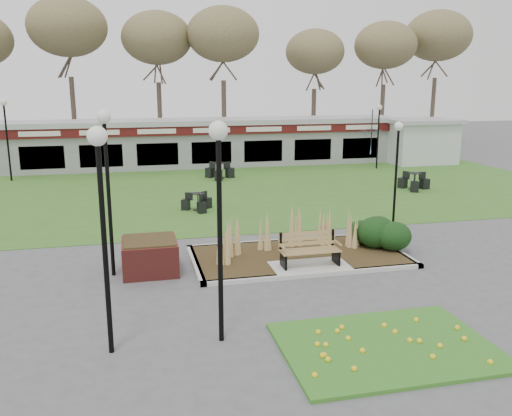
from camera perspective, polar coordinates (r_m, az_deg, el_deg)
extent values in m
plane|color=#515154|center=(15.37, 5.86, -6.66)|extent=(100.00, 100.00, 0.00)
cube|color=#3B6821|center=(26.59, -2.55, 1.96)|extent=(34.00, 16.00, 0.02)
cube|color=#297120|center=(11.47, 13.56, -13.99)|extent=(4.20, 3.00, 0.08)
cube|color=#2F1F12|center=(16.42, 4.50, -5.08)|extent=(6.22, 3.22, 0.12)
cube|color=#B7B7B2|center=(14.98, 6.37, -6.96)|extent=(6.40, 0.18, 0.12)
cube|color=#B7B7B2|center=(17.89, 2.94, -3.51)|extent=(6.40, 0.18, 0.12)
cube|color=#B7B7B2|center=(15.80, -6.37, -5.88)|extent=(0.18, 3.40, 0.12)
cube|color=#B7B7B2|center=(17.58, 14.23, -4.21)|extent=(0.18, 3.40, 0.12)
cube|color=#B7B7B2|center=(15.48, 5.68, -6.25)|extent=(2.20, 1.20, 0.13)
cone|color=tan|center=(16.15, -2.34, -3.01)|extent=(0.36, 0.36, 1.15)
cone|color=tan|center=(16.74, 0.77, -2.42)|extent=(0.36, 0.36, 1.15)
cone|color=tan|center=(17.21, 4.17, -2.01)|extent=(0.36, 0.36, 1.15)
cone|color=tan|center=(17.31, 7.21, -1.99)|extent=(0.36, 0.36, 1.15)
cone|color=tan|center=(17.25, 10.17, -2.15)|extent=(0.36, 0.36, 1.15)
cone|color=tan|center=(15.32, -3.61, -3.94)|extent=(0.36, 0.36, 1.15)
ellipsoid|color=black|center=(17.38, 12.54, -2.51)|extent=(1.21, 1.10, 0.99)
ellipsoid|color=black|center=(17.23, 14.30, -2.90)|extent=(1.10, 1.00, 0.90)
ellipsoid|color=black|center=(17.96, 12.71, -2.21)|extent=(1.06, 0.96, 0.86)
ellipsoid|color=black|center=(17.72, 10.95, -2.50)|extent=(0.92, 0.84, 0.76)
cube|color=#A18348|center=(15.32, 5.72, -4.50)|extent=(1.70, 0.57, 0.04)
cube|color=#A18348|center=(15.52, 5.38, -3.18)|extent=(1.70, 0.13, 0.44)
cube|color=black|center=(15.16, 2.90, -5.52)|extent=(0.06, 0.55, 0.42)
cube|color=black|center=(15.65, 8.42, -5.05)|extent=(0.06, 0.55, 0.42)
cube|color=black|center=(15.30, 2.61, -3.50)|extent=(0.06, 0.06, 0.50)
cube|color=black|center=(15.78, 8.08, -3.10)|extent=(0.06, 0.06, 0.50)
cube|color=#A18348|center=(15.01, 2.79, -4.11)|extent=(0.05, 0.50, 0.04)
cube|color=#A18348|center=(15.53, 8.64, -3.65)|extent=(0.05, 0.50, 0.04)
cube|color=maroon|center=(15.40, -11.11, -5.03)|extent=(1.50, 1.50, 0.90)
cube|color=#2F1F12|center=(15.26, -11.18, -3.36)|extent=(1.40, 1.40, 0.06)
cube|color=gray|center=(34.20, -5.08, 6.64)|extent=(24.00, 3.00, 2.60)
cube|color=#4C1010|center=(32.57, -4.72, 8.17)|extent=(24.00, 0.18, 0.55)
cube|color=#B6B6BA|center=(34.06, -5.13, 9.06)|extent=(24.60, 3.40, 0.30)
cube|color=silver|center=(32.46, -4.69, 8.16)|extent=(22.00, 0.02, 0.28)
cube|color=black|center=(32.81, -4.70, 5.84)|extent=(22.00, 0.10, 1.30)
cube|color=silver|center=(36.75, 16.86, 6.59)|extent=(4.00, 3.00, 2.60)
cube|color=#B6B6BA|center=(36.63, 17.01, 8.76)|extent=(4.40, 3.40, 0.25)
cylinder|color=#47382B|center=(41.93, -19.16, 8.95)|extent=(0.36, 0.36, 5.17)
ellipsoid|color=brown|center=(41.97, -19.79, 16.87)|extent=(5.24, 5.24, 3.93)
cylinder|color=#47382B|center=(41.76, -10.85, 9.43)|extent=(0.36, 0.36, 5.17)
ellipsoid|color=brown|center=(41.79, -11.21, 17.39)|extent=(5.24, 5.24, 3.93)
cylinder|color=#47382B|center=(42.44, -2.62, 9.70)|extent=(0.36, 0.36, 5.17)
ellipsoid|color=brown|center=(42.48, -2.71, 17.55)|extent=(5.24, 5.24, 3.93)
cylinder|color=#47382B|center=(43.94, 5.21, 9.79)|extent=(0.36, 0.36, 5.17)
ellipsoid|color=brown|center=(43.98, 5.37, 17.36)|extent=(5.24, 5.24, 3.93)
cylinder|color=#47382B|center=(46.18, 12.40, 9.70)|extent=(0.36, 0.36, 5.17)
ellipsoid|color=brown|center=(46.21, 12.77, 16.90)|extent=(5.24, 5.24, 3.93)
cylinder|color=#47382B|center=(49.05, 18.83, 9.50)|extent=(0.36, 0.36, 5.17)
ellipsoid|color=brown|center=(49.08, 19.35, 16.27)|extent=(5.24, 5.24, 3.93)
cylinder|color=black|center=(10.63, -15.60, -4.62)|extent=(0.10, 0.10, 4.08)
sphere|color=white|center=(10.20, -16.37, 7.27)|extent=(0.37, 0.37, 0.37)
cylinder|color=black|center=(10.74, -3.81, -3.82)|extent=(0.10, 0.10, 4.14)
sphere|color=white|center=(10.31, -4.00, 8.14)|extent=(0.37, 0.37, 0.37)
cylinder|color=black|center=(14.95, -15.20, 0.66)|extent=(0.10, 0.10, 4.15)
sphere|color=white|center=(14.65, -15.74, 9.24)|extent=(0.37, 0.37, 0.37)
cylinder|color=black|center=(20.04, 14.49, 2.91)|extent=(0.09, 0.09, 3.52)
sphere|color=white|center=(19.80, 14.81, 8.32)|extent=(0.32, 0.32, 0.32)
cylinder|color=black|center=(33.52, 12.70, 7.03)|extent=(0.09, 0.09, 3.53)
sphere|color=white|center=(33.38, 12.87, 10.29)|extent=(0.32, 0.32, 0.32)
cylinder|color=black|center=(31.42, -24.67, 6.16)|extent=(0.10, 0.10, 3.97)
sphere|color=white|center=(31.28, -25.05, 10.05)|extent=(0.36, 0.36, 0.36)
cylinder|color=black|center=(29.59, -3.86, 3.16)|extent=(0.51, 0.51, 0.03)
cylinder|color=black|center=(29.52, -3.88, 3.94)|extent=(0.06, 0.06, 0.83)
cylinder|color=black|center=(29.46, -3.89, 4.75)|extent=(0.69, 0.69, 0.03)
cube|color=black|center=(29.82, -2.77, 3.73)|extent=(0.48, 0.48, 0.53)
cube|color=black|center=(29.91, -4.87, 3.73)|extent=(0.55, 0.55, 0.53)
cube|color=black|center=(28.93, -3.97, 3.42)|extent=(0.47, 0.47, 0.53)
cylinder|color=black|center=(22.41, -6.11, -0.18)|extent=(0.42, 0.42, 0.03)
cylinder|color=black|center=(22.33, -6.13, 0.65)|extent=(0.05, 0.05, 0.68)
cylinder|color=black|center=(22.26, -6.15, 1.53)|extent=(0.57, 0.57, 0.02)
cube|color=black|center=(22.73, -5.21, 0.55)|extent=(0.45, 0.45, 0.43)
cube|color=black|center=(22.49, -7.41, 0.36)|extent=(0.42, 0.42, 0.43)
cube|color=black|center=(21.88, -5.74, 0.04)|extent=(0.37, 0.37, 0.43)
cylinder|color=black|center=(27.62, 16.25, 1.92)|extent=(0.48, 0.48, 0.03)
cylinder|color=black|center=(27.55, 16.30, 2.72)|extent=(0.05, 0.05, 0.79)
cylinder|color=black|center=(27.49, 16.35, 3.55)|extent=(0.66, 0.66, 0.03)
cube|color=black|center=(27.92, 17.32, 2.46)|extent=(0.40, 0.40, 0.51)
cube|color=black|center=(27.85, 15.17, 2.58)|extent=(0.52, 0.52, 0.51)
cube|color=black|center=(26.99, 16.35, 2.17)|extent=(0.50, 0.50, 0.51)
cylinder|color=black|center=(35.20, 11.99, 6.27)|extent=(0.06, 0.06, 2.20)
imported|color=#3570BC|center=(35.16, 12.02, 6.91)|extent=(2.48, 2.50, 1.72)
imported|color=black|center=(38.10, -19.55, 5.73)|extent=(4.54, 2.07, 1.44)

